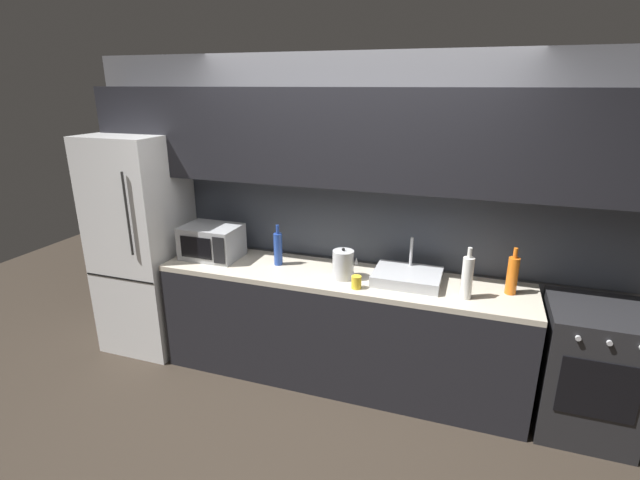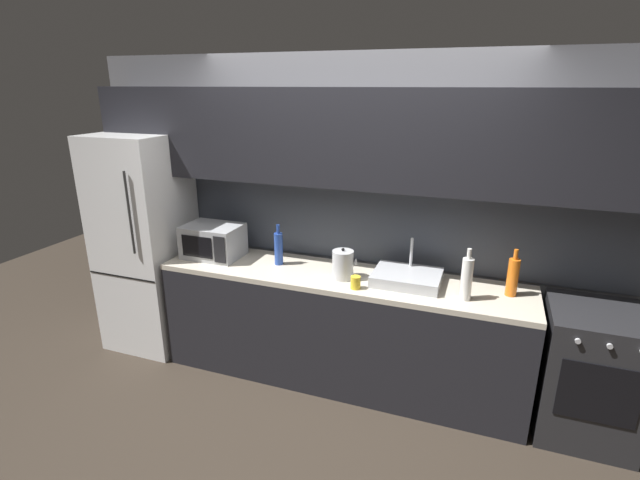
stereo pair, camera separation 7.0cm
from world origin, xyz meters
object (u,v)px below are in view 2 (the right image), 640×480
at_px(wine_bottle_white, 467,279).
at_px(oven_range, 589,373).
at_px(refrigerator, 146,243).
at_px(mug_yellow, 356,282).
at_px(wine_bottle_orange, 513,277).
at_px(microwave, 213,241).
at_px(wine_bottle_blue, 279,248).
at_px(kettle, 343,265).

bearing_deg(wine_bottle_white, oven_range, 7.53).
distance_m(refrigerator, wine_bottle_white, 2.71).
bearing_deg(wine_bottle_white, mug_yellow, -173.34).
bearing_deg(refrigerator, wine_bottle_white, -2.35).
bearing_deg(wine_bottle_orange, refrigerator, -178.75).
xyz_separation_m(oven_range, microwave, (-2.85, 0.02, 0.58)).
height_order(refrigerator, mug_yellow, refrigerator).
height_order(microwave, wine_bottle_white, wine_bottle_white).
bearing_deg(refrigerator, wine_bottle_blue, 2.00).
xyz_separation_m(refrigerator, mug_yellow, (1.97, -0.20, 0.00)).
distance_m(oven_range, wine_bottle_white, 1.03).
distance_m(kettle, wine_bottle_orange, 1.17).
height_order(wine_bottle_white, wine_bottle_blue, wine_bottle_white).
relative_size(oven_range, wine_bottle_blue, 2.74).
bearing_deg(kettle, microwave, 176.43).
bearing_deg(refrigerator, oven_range, -0.02).
relative_size(refrigerator, oven_range, 2.09).
distance_m(microwave, wine_bottle_blue, 0.58).
xyz_separation_m(refrigerator, wine_bottle_orange, (2.99, 0.07, 0.09)).
height_order(microwave, mug_yellow, microwave).
relative_size(wine_bottle_white, mug_yellow, 3.91).
relative_size(kettle, wine_bottle_white, 0.66).
bearing_deg(oven_range, wine_bottle_blue, 178.85).
xyz_separation_m(oven_range, wine_bottle_orange, (-0.54, 0.07, 0.59)).
height_order(refrigerator, wine_bottle_blue, refrigerator).
relative_size(refrigerator, wine_bottle_white, 5.24).
bearing_deg(wine_bottle_white, refrigerator, 177.65).
distance_m(kettle, mug_yellow, 0.21).
bearing_deg(wine_bottle_blue, wine_bottle_orange, 0.70).
bearing_deg(mug_yellow, wine_bottle_blue, 161.14).
xyz_separation_m(wine_bottle_blue, wine_bottle_orange, (1.73, 0.02, 0.00)).
distance_m(refrigerator, mug_yellow, 1.98).
height_order(wine_bottle_orange, mug_yellow, wine_bottle_orange).
distance_m(wine_bottle_white, mug_yellow, 0.75).
relative_size(refrigerator, wine_bottle_orange, 5.70).
bearing_deg(kettle, wine_bottle_white, -3.79).
height_order(wine_bottle_white, wine_bottle_orange, wine_bottle_white).
bearing_deg(oven_range, wine_bottle_white, -172.47).
bearing_deg(wine_bottle_blue, refrigerator, -178.00).
distance_m(oven_range, mug_yellow, 1.65).
distance_m(kettle, wine_bottle_blue, 0.57).
bearing_deg(microwave, wine_bottle_orange, 1.16).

